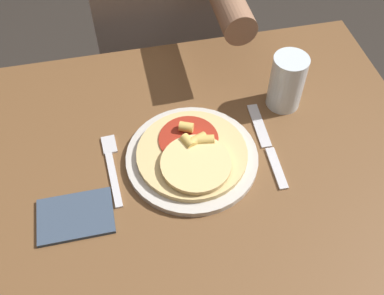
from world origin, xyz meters
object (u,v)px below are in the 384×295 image
at_px(fork, 112,165).
at_px(drinking_glass, 287,82).
at_px(dining_table, 192,216).
at_px(knife, 267,145).
at_px(person_diner, 159,2).
at_px(plate, 192,158).
at_px(pizza, 193,154).

height_order(fork, drinking_glass, drinking_glass).
relative_size(dining_table, knife, 4.51).
xyz_separation_m(fork, person_diner, (0.19, 0.56, -0.02)).
distance_m(knife, person_diner, 0.59).
height_order(fork, person_diner, person_diner).
relative_size(plate, pizza, 1.20).
distance_m(fork, drinking_glass, 0.40).
relative_size(dining_table, person_diner, 0.80).
distance_m(pizza, knife, 0.16).
distance_m(plate, fork, 0.16).
bearing_deg(drinking_glass, person_diner, 113.20).
bearing_deg(dining_table, pizza, 76.07).
height_order(dining_table, pizza, pizza).
bearing_deg(drinking_glass, knife, -123.12).
relative_size(dining_table, drinking_glass, 7.87).
bearing_deg(fork, drinking_glass, 13.30).
relative_size(knife, person_diner, 0.18).
height_order(dining_table, person_diner, person_diner).
bearing_deg(drinking_glass, plate, -154.03).
relative_size(pizza, person_diner, 0.18).
height_order(pizza, knife, pizza).
height_order(plate, pizza, pizza).
xyz_separation_m(pizza, drinking_glass, (0.23, 0.12, 0.04)).
xyz_separation_m(plate, fork, (-0.16, 0.02, -0.00)).
height_order(plate, drinking_glass, drinking_glass).
xyz_separation_m(knife, drinking_glass, (0.07, 0.11, 0.06)).
distance_m(dining_table, pizza, 0.16).
distance_m(plate, person_diner, 0.58).
height_order(plate, fork, plate).
relative_size(plate, fork, 1.50).
bearing_deg(fork, person_diner, 71.25).
height_order(knife, drinking_glass, drinking_glass).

